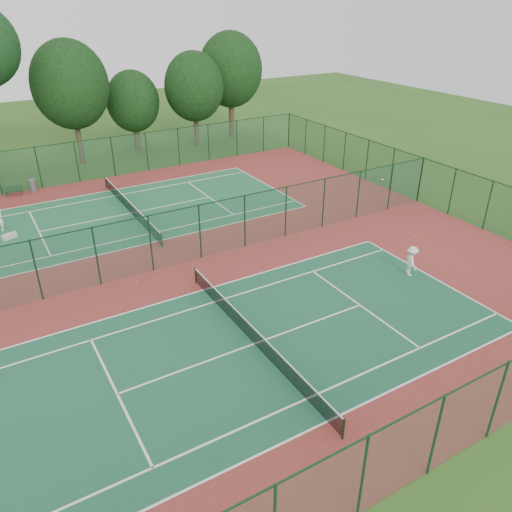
{
  "coord_description": "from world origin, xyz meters",
  "views": [
    {
      "loc": [
        -9.29,
        -24.96,
        14.36
      ],
      "look_at": [
        3.0,
        -4.12,
        1.6
      ],
      "focal_mm": 35.0,
      "sensor_mm": 36.0,
      "label": 1
    }
  ],
  "objects_px": {
    "player_near": "(411,261)",
    "player_far": "(0,220)",
    "bench": "(13,190)",
    "trash_bin": "(33,186)",
    "kit_bag": "(10,236)"
  },
  "relations": [
    {
      "from": "player_far",
      "to": "kit_bag",
      "type": "xyz_separation_m",
      "value": [
        0.23,
        -1.71,
        -0.59
      ]
    },
    {
      "from": "player_far",
      "to": "bench",
      "type": "xyz_separation_m",
      "value": [
        1.55,
        6.66,
        -0.31
      ]
    },
    {
      "from": "player_near",
      "to": "player_far",
      "type": "relative_size",
      "value": 1.19
    },
    {
      "from": "player_far",
      "to": "kit_bag",
      "type": "height_order",
      "value": "player_far"
    },
    {
      "from": "player_near",
      "to": "kit_bag",
      "type": "xyz_separation_m",
      "value": [
        -19.19,
        16.91,
        -0.73
      ]
    },
    {
      "from": "player_near",
      "to": "trash_bin",
      "type": "xyz_separation_m",
      "value": [
        -16.34,
        25.38,
        -0.39
      ]
    },
    {
      "from": "player_far",
      "to": "bench",
      "type": "height_order",
      "value": "player_far"
    },
    {
      "from": "player_near",
      "to": "bench",
      "type": "bearing_deg",
      "value": 58.12
    },
    {
      "from": "player_near",
      "to": "kit_bag",
      "type": "height_order",
      "value": "player_near"
    },
    {
      "from": "bench",
      "to": "player_near",
      "type": "bearing_deg",
      "value": -41.45
    },
    {
      "from": "player_near",
      "to": "player_far",
      "type": "distance_m",
      "value": 26.9
    },
    {
      "from": "kit_bag",
      "to": "player_near",
      "type": "bearing_deg",
      "value": -62.35
    },
    {
      "from": "player_far",
      "to": "trash_bin",
      "type": "distance_m",
      "value": 7.44
    },
    {
      "from": "trash_bin",
      "to": "bench",
      "type": "relative_size",
      "value": 0.7
    },
    {
      "from": "player_near",
      "to": "player_far",
      "type": "height_order",
      "value": "player_near"
    }
  ]
}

